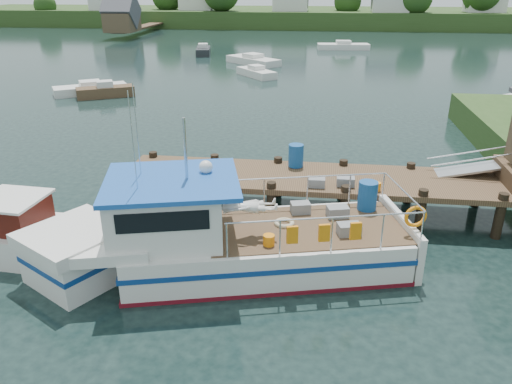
# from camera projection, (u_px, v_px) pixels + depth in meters

# --- Properties ---
(ground_plane) EXTENTS (160.00, 160.00, 0.00)m
(ground_plane) POSITION_uv_depth(u_px,v_px,m) (288.00, 210.00, 18.59)
(ground_plane) COLOR black
(far_shore) EXTENTS (140.00, 42.55, 9.22)m
(far_shore) POSITION_uv_depth(u_px,v_px,m) (319.00, 14.00, 92.94)
(far_shore) COLOR #2E481D
(far_shore) RESTS_ON ground
(dock) EXTENTS (16.60, 3.00, 4.78)m
(dock) POSITION_uv_depth(u_px,v_px,m) (480.00, 160.00, 16.96)
(dock) COLOR #503A26
(dock) RESTS_ON ground
(lobster_boat) EXTENTS (11.38, 5.65, 5.49)m
(lobster_boat) POSITION_uv_depth(u_px,v_px,m) (218.00, 239.00, 14.39)
(lobster_boat) COLOR silver
(lobster_boat) RESTS_ON ground
(moored_rowboat) EXTENTS (4.20, 3.14, 1.17)m
(moored_rowboat) POSITION_uv_depth(u_px,v_px,m) (105.00, 91.00, 36.40)
(moored_rowboat) COLOR #503A26
(moored_rowboat) RESTS_ON ground
(moored_far) EXTENTS (6.46, 2.74, 1.07)m
(moored_far) POSITION_uv_depth(u_px,v_px,m) (343.00, 46.00, 61.58)
(moored_far) COLOR silver
(moored_far) RESTS_ON ground
(moored_a) EXTENTS (5.43, 4.37, 0.98)m
(moored_a) POSITION_uv_depth(u_px,v_px,m) (91.00, 89.00, 37.50)
(moored_a) COLOR silver
(moored_a) RESTS_ON ground
(moored_b) EXTENTS (4.02, 4.49, 1.00)m
(moored_b) POSITION_uv_depth(u_px,v_px,m) (256.00, 72.00, 44.18)
(moored_b) COLOR silver
(moored_b) RESTS_ON ground
(moored_d) EXTENTS (6.07, 5.71, 1.06)m
(moored_d) POSITION_uv_depth(u_px,v_px,m) (253.00, 60.00, 50.73)
(moored_d) COLOR silver
(moored_d) RESTS_ON ground
(moored_e) EXTENTS (2.33, 4.68, 1.24)m
(moored_e) POSITION_uv_depth(u_px,v_px,m) (203.00, 51.00, 57.24)
(moored_e) COLOR black
(moored_e) RESTS_ON ground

